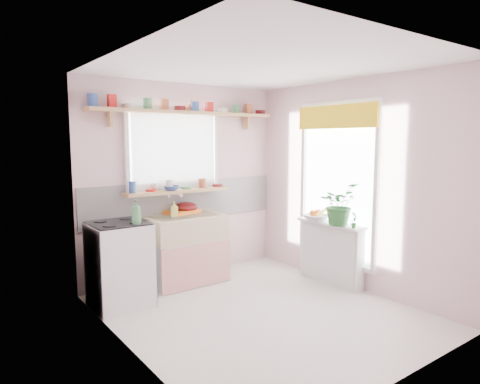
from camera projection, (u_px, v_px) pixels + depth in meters
room at (259, 173)px, 5.36m from camera, size 3.20×3.20×3.20m
sink_unit at (186, 249)px, 5.34m from camera, size 0.95×0.65×1.11m
cooker at (120, 264)px, 4.58m from camera, size 0.58×0.58×0.93m
radiator_ledge at (331, 252)px, 5.33m from camera, size 0.22×0.95×0.78m
windowsill at (178, 191)px, 5.40m from camera, size 1.40×0.22×0.04m
pine_shelf at (188, 113)px, 5.36m from camera, size 2.52×0.24×0.04m
shelf_crockery at (184, 107)px, 5.33m from camera, size 2.47×0.11×0.12m
sill_crockery at (174, 186)px, 5.36m from camera, size 1.35×0.11×0.12m
dish_tray at (181, 211)px, 5.48m from camera, size 0.49×0.41×0.04m
colander at (186, 207)px, 5.52m from camera, size 0.37×0.37×0.14m
jade_plant at (339, 204)px, 5.06m from camera, size 0.54×0.49×0.51m
fruit_bowl at (317, 218)px, 5.37m from camera, size 0.34×0.34×0.08m
herb_pot at (354, 219)px, 4.90m from camera, size 0.13×0.11×0.20m
soap_bottle_sink at (174, 209)px, 5.24m from camera, size 0.11×0.11×0.19m
sill_cup at (154, 187)px, 5.27m from camera, size 0.14×0.14×0.10m
sill_bowl at (171, 188)px, 5.27m from camera, size 0.23×0.23×0.06m
shelf_vase at (191, 106)px, 5.45m from camera, size 0.15×0.15×0.15m
cooker_bottle at (136, 212)px, 4.41m from camera, size 0.12×0.12×0.26m
fruit at (317, 213)px, 5.37m from camera, size 0.20×0.14×0.10m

